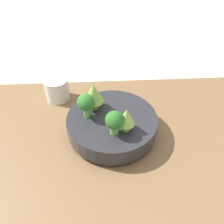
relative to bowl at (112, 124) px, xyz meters
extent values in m
plane|color=beige|center=(-0.01, -0.04, -0.07)|extent=(6.00, 6.00, 0.00)
cube|color=brown|center=(-0.01, -0.04, -0.06)|extent=(1.16, 0.67, 0.03)
cylinder|color=#28282D|center=(0.00, 0.00, -0.03)|extent=(0.12, 0.12, 0.01)
cylinder|color=#28282D|center=(0.00, 0.00, 0.00)|extent=(0.28, 0.28, 0.05)
cylinder|color=#609347|center=(0.00, -0.07, 0.04)|extent=(0.02, 0.02, 0.03)
sphere|color=#286023|center=(0.00, -0.07, 0.08)|extent=(0.05, 0.05, 0.05)
cylinder|color=#6BA34C|center=(-0.05, 0.05, 0.04)|extent=(0.03, 0.03, 0.03)
cone|color=#84AD47|center=(-0.05, 0.05, 0.09)|extent=(0.06, 0.06, 0.06)
cylinder|color=#6BA34C|center=(-0.08, 0.01, 0.05)|extent=(0.02, 0.02, 0.04)
sphere|color=#2D6B28|center=(-0.08, 0.01, 0.08)|extent=(0.05, 0.05, 0.05)
cylinder|color=#6BA34C|center=(0.04, -0.06, 0.04)|extent=(0.02, 0.02, 0.02)
cone|color=#84AD47|center=(0.04, -0.06, 0.08)|extent=(0.05, 0.05, 0.05)
cylinder|color=silver|center=(-0.19, 0.19, 0.00)|extent=(0.09, 0.09, 0.08)
camera|label=1|loc=(-0.03, -0.49, 0.48)|focal=35.00mm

